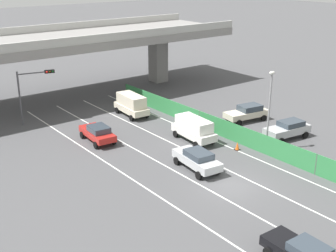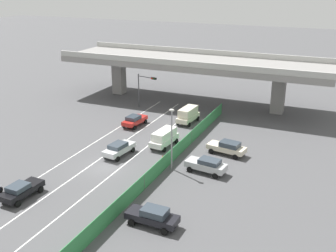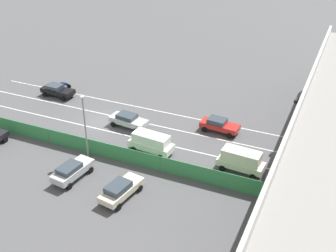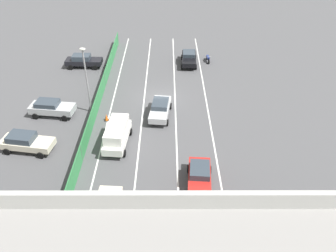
{
  "view_description": "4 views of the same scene",
  "coord_description": "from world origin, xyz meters",
  "px_view_note": "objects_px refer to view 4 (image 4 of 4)",
  "views": [
    {
      "loc": [
        -21.42,
        -20.08,
        15.19
      ],
      "look_at": [
        0.86,
        8.55,
        1.98
      ],
      "focal_mm": 47.63,
      "sensor_mm": 36.0,
      "label": 1
    },
    {
      "loc": [
        23.16,
        -34.76,
        19.97
      ],
      "look_at": [
        2.32,
        12.47,
        1.13
      ],
      "focal_mm": 43.44,
      "sensor_mm": 36.0,
      "label": 2
    },
    {
      "loc": [
        38.79,
        25.75,
        25.32
      ],
      "look_at": [
        -0.77,
        8.28,
        0.85
      ],
      "focal_mm": 47.33,
      "sensor_mm": 36.0,
      "label": 3
    },
    {
      "loc": [
        -0.9,
        33.43,
        19.6
      ],
      "look_at": [
        -0.92,
        8.7,
        2.32
      ],
      "focal_mm": 37.34,
      "sensor_mm": 36.0,
      "label": 4
    }
  ],
  "objects_px": {
    "parked_sedan_dark": "(83,60)",
    "traffic_light": "(261,242)",
    "car_sedan_red": "(200,176)",
    "motorcycle": "(208,58)",
    "car_van_cream": "(107,217)",
    "parked_wagon_silver": "(51,108)",
    "street_lamp": "(86,74)",
    "parked_sedan_cream": "(26,142)",
    "car_sedan_black": "(189,58)",
    "car_van_white": "(117,134)",
    "car_sedan_silver": "(160,108)",
    "traffic_cone": "(106,117)"
  },
  "relations": [
    {
      "from": "car_sedan_red",
      "to": "traffic_cone",
      "type": "relative_size",
      "value": 6.15
    },
    {
      "from": "parked_sedan_dark",
      "to": "traffic_light",
      "type": "relative_size",
      "value": 0.85
    },
    {
      "from": "car_van_white",
      "to": "car_sedan_black",
      "type": "bearing_deg",
      "value": -112.97
    },
    {
      "from": "car_sedan_black",
      "to": "street_lamp",
      "type": "relative_size",
      "value": 0.64
    },
    {
      "from": "car_sedan_black",
      "to": "motorcycle",
      "type": "height_order",
      "value": "car_sedan_black"
    },
    {
      "from": "car_sedan_black",
      "to": "parked_sedan_dark",
      "type": "height_order",
      "value": "parked_sedan_dark"
    },
    {
      "from": "parked_sedan_dark",
      "to": "traffic_cone",
      "type": "relative_size",
      "value": 6.31
    },
    {
      "from": "traffic_light",
      "to": "traffic_cone",
      "type": "bearing_deg",
      "value": -57.43
    },
    {
      "from": "car_sedan_silver",
      "to": "street_lamp",
      "type": "distance_m",
      "value": 7.99
    },
    {
      "from": "car_van_cream",
      "to": "street_lamp",
      "type": "bearing_deg",
      "value": -75.5
    },
    {
      "from": "car_van_cream",
      "to": "parked_sedan_cream",
      "type": "xyz_separation_m",
      "value": [
        8.42,
        -8.71,
        -0.37
      ]
    },
    {
      "from": "parked_sedan_cream",
      "to": "street_lamp",
      "type": "relative_size",
      "value": 0.69
    },
    {
      "from": "car_van_cream",
      "to": "parked_sedan_cream",
      "type": "distance_m",
      "value": 12.12
    },
    {
      "from": "car_sedan_silver",
      "to": "parked_sedan_dark",
      "type": "height_order",
      "value": "parked_sedan_dark"
    },
    {
      "from": "parked_wagon_silver",
      "to": "motorcycle",
      "type": "bearing_deg",
      "value": -142.61
    },
    {
      "from": "car_sedan_black",
      "to": "car_van_white",
      "type": "distance_m",
      "value": 18.7
    },
    {
      "from": "parked_sedan_dark",
      "to": "street_lamp",
      "type": "relative_size",
      "value": 0.66
    },
    {
      "from": "street_lamp",
      "to": "car_van_white",
      "type": "bearing_deg",
      "value": 121.45
    },
    {
      "from": "car_sedan_black",
      "to": "parked_sedan_cream",
      "type": "xyz_separation_m",
      "value": [
        15.24,
        18.01,
        0.06
      ]
    },
    {
      "from": "parked_sedan_cream",
      "to": "car_van_white",
      "type": "bearing_deg",
      "value": -174.32
    },
    {
      "from": "motorcycle",
      "to": "street_lamp",
      "type": "xyz_separation_m",
      "value": [
        13.3,
        12.36,
        3.81
      ]
    },
    {
      "from": "traffic_cone",
      "to": "parked_wagon_silver",
      "type": "bearing_deg",
      "value": -9.26
    },
    {
      "from": "car_sedan_silver",
      "to": "car_van_cream",
      "type": "height_order",
      "value": "car_van_cream"
    },
    {
      "from": "street_lamp",
      "to": "parked_wagon_silver",
      "type": "bearing_deg",
      "value": 10.79
    },
    {
      "from": "parked_sedan_cream",
      "to": "street_lamp",
      "type": "distance_m",
      "value": 8.51
    },
    {
      "from": "parked_wagon_silver",
      "to": "car_sedan_red",
      "type": "bearing_deg",
      "value": 144.89
    },
    {
      "from": "motorcycle",
      "to": "traffic_light",
      "type": "distance_m",
      "value": 31.58
    },
    {
      "from": "car_sedan_red",
      "to": "street_lamp",
      "type": "bearing_deg",
      "value": -45.87
    },
    {
      "from": "car_sedan_black",
      "to": "traffic_cone",
      "type": "bearing_deg",
      "value": 56.19
    },
    {
      "from": "parked_sedan_cream",
      "to": "traffic_cone",
      "type": "xyz_separation_m",
      "value": [
        -6.35,
        -4.74,
        -0.58
      ]
    },
    {
      "from": "motorcycle",
      "to": "car_sedan_red",
      "type": "bearing_deg",
      "value": 82.92
    },
    {
      "from": "street_lamp",
      "to": "car_van_cream",
      "type": "bearing_deg",
      "value": 104.5
    },
    {
      "from": "street_lamp",
      "to": "car_sedan_silver",
      "type": "bearing_deg",
      "value": 173.28
    },
    {
      "from": "car_sedan_red",
      "to": "motorcycle",
      "type": "xyz_separation_m",
      "value": [
        -2.87,
        -23.11,
        -0.41
      ]
    },
    {
      "from": "car_sedan_silver",
      "to": "car_van_cream",
      "type": "xyz_separation_m",
      "value": [
        3.29,
        14.24,
        0.39
      ]
    },
    {
      "from": "car_sedan_red",
      "to": "parked_sedan_cream",
      "type": "xyz_separation_m",
      "value": [
        14.95,
        -4.36,
        0.05
      ]
    },
    {
      "from": "car_sedan_black",
      "to": "street_lamp",
      "type": "distance_m",
      "value": 16.17
    },
    {
      "from": "parked_wagon_silver",
      "to": "traffic_cone",
      "type": "height_order",
      "value": "parked_wagon_silver"
    },
    {
      "from": "car_sedan_black",
      "to": "motorcycle",
      "type": "xyz_separation_m",
      "value": [
        -2.58,
        -0.74,
        -0.4
      ]
    },
    {
      "from": "parked_sedan_dark",
      "to": "car_sedan_silver",
      "type": "bearing_deg",
      "value": 131.09
    },
    {
      "from": "car_van_cream",
      "to": "traffic_light",
      "type": "bearing_deg",
      "value": 156.44
    },
    {
      "from": "motorcycle",
      "to": "parked_sedan_dark",
      "type": "distance_m",
      "value": 16.25
    },
    {
      "from": "car_van_cream",
      "to": "parked_wagon_silver",
      "type": "relative_size",
      "value": 1.01
    },
    {
      "from": "car_van_cream",
      "to": "car_sedan_red",
      "type": "distance_m",
      "value": 7.85
    },
    {
      "from": "car_sedan_silver",
      "to": "motorcycle",
      "type": "xyz_separation_m",
      "value": [
        -6.1,
        -13.21,
        -0.44
      ]
    },
    {
      "from": "traffic_cone",
      "to": "parked_sedan_dark",
      "type": "bearing_deg",
      "value": -69.17
    },
    {
      "from": "parked_sedan_dark",
      "to": "traffic_light",
      "type": "xyz_separation_m",
      "value": [
        -15.8,
        29.71,
        2.97
      ]
    },
    {
      "from": "car_sedan_black",
      "to": "parked_sedan_dark",
      "type": "relative_size",
      "value": 0.97
    },
    {
      "from": "motorcycle",
      "to": "car_sedan_silver",
      "type": "bearing_deg",
      "value": 65.21
    },
    {
      "from": "parked_sedan_cream",
      "to": "motorcycle",
      "type": "bearing_deg",
      "value": -133.55
    }
  ]
}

